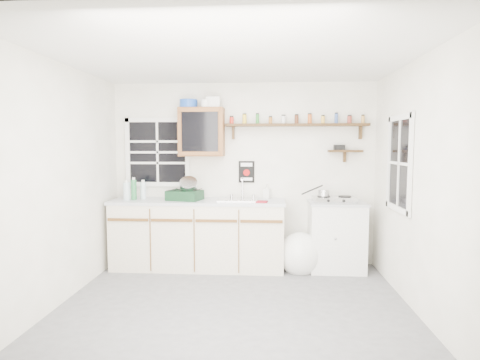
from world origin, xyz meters
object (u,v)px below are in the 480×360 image
object	(u,v)px
spice_shelf	(296,124)
hotplate	(334,199)
main_cabinet	(198,234)
dish_rack	(186,192)
upper_cabinet	(202,132)
right_cabinet	(336,236)

from	to	relation	value
spice_shelf	hotplate	size ratio (longest dim) A/B	3.43
main_cabinet	hotplate	distance (m)	1.86
dish_rack	hotplate	bearing A→B (deg)	15.11
upper_cabinet	dish_rack	world-z (taller)	upper_cabinet
spice_shelf	dish_rack	xyz separation A→B (m)	(-1.46, -0.23, -0.91)
main_cabinet	hotplate	world-z (taller)	hotplate
upper_cabinet	hotplate	world-z (taller)	upper_cabinet
right_cabinet	hotplate	xyz separation A→B (m)	(-0.04, -0.02, 0.49)
spice_shelf	main_cabinet	bearing A→B (deg)	-170.72
main_cabinet	spice_shelf	world-z (taller)	spice_shelf
spice_shelf	dish_rack	world-z (taller)	spice_shelf
spice_shelf	upper_cabinet	bearing A→B (deg)	-176.88
upper_cabinet	dish_rack	distance (m)	0.84
right_cabinet	dish_rack	distance (m)	2.07
dish_rack	main_cabinet	bearing A→B (deg)	21.33
upper_cabinet	hotplate	xyz separation A→B (m)	(1.76, -0.14, -0.88)
hotplate	upper_cabinet	bearing A→B (deg)	173.01
upper_cabinet	dish_rack	bearing A→B (deg)	-139.64
right_cabinet	dish_rack	world-z (taller)	dish_rack
hotplate	spice_shelf	bearing A→B (deg)	154.59
dish_rack	hotplate	xyz separation A→B (m)	(1.95, 0.02, -0.08)
upper_cabinet	spice_shelf	world-z (taller)	upper_cabinet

